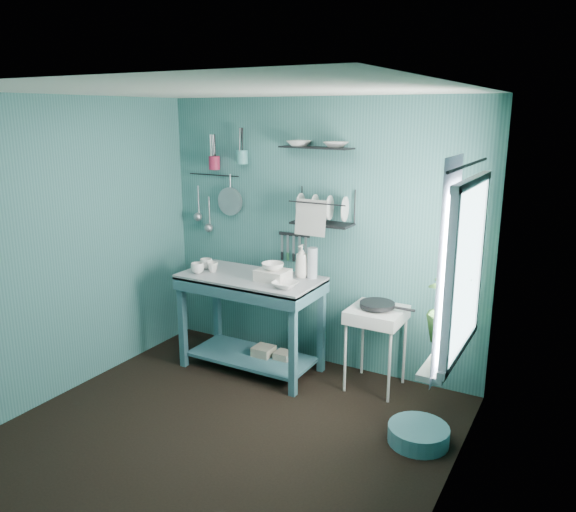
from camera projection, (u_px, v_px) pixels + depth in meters
The scene contains 36 objects.
floor at pixel (228, 432), 4.27m from camera, with size 3.20×3.20×0.00m, color black.
ceiling at pixel (217, 90), 3.65m from camera, with size 3.20×3.20×0.00m, color silver.
wall_back at pixel (317, 235), 5.23m from camera, with size 3.20×3.20×0.00m, color #336866.
wall_front at pixel (40, 350), 2.70m from camera, with size 3.20×3.20×0.00m, color #336866.
wall_left at pixel (68, 248), 4.72m from camera, with size 3.00×3.00×0.00m, color #336866.
wall_right at pixel (451, 313), 3.20m from camera, with size 3.00×3.00×0.00m, color #336866.
work_counter at pixel (251, 323), 5.22m from camera, with size 1.29×0.64×0.91m, color #2F5A64.
mug_left at pixel (197, 268), 5.19m from camera, with size 0.12×0.12×0.10m, color white.
mug_mid at pixel (213, 267), 5.23m from camera, with size 0.10×0.10×0.09m, color white.
mug_right at pixel (206, 264), 5.34m from camera, with size 0.12×0.12×0.10m, color white.
wash_tub at pixel (273, 275), 4.96m from camera, with size 0.28×0.22×0.10m, color silver.
tub_bowl at pixel (273, 266), 4.94m from camera, with size 0.20×0.20×0.06m, color white.
soap_bottle at pixel (301, 261), 5.04m from camera, with size 0.12×0.12×0.30m, color silver.
water_bottle at pixel (312, 263), 5.02m from camera, with size 0.09×0.09×0.28m, color #A5AEB8.
counter_bowl at pixel (285, 285), 4.76m from camera, with size 0.22×0.22×0.05m, color white.
hotplate_stand at pixel (375, 348), 4.89m from camera, with size 0.46×0.46×0.73m, color silver.
frying_pan at pixel (377, 304), 4.79m from camera, with size 0.30×0.30×0.04m, color black.
knife_strip at pixel (294, 235), 5.32m from camera, with size 0.32×0.02×0.03m, color black.
dish_rack at pixel (322, 207), 4.99m from camera, with size 0.55×0.24×0.32m, color black.
upper_shelf at pixel (316, 148), 4.93m from camera, with size 0.70×0.18×0.01m, color black.
shelf_bowl_left at pixel (299, 145), 5.01m from camera, with size 0.21×0.21×0.05m, color white.
shelf_bowl_right at pixel (336, 150), 4.85m from camera, with size 0.20×0.20×0.05m, color white.
utensil_cup_magenta at pixel (214, 163), 5.53m from camera, with size 0.11×0.11×0.13m, color #A21E3E.
utensil_cup_teal at pixel (242, 157), 5.36m from camera, with size 0.11×0.11×0.13m, color teal.
colander at pixel (230, 201), 5.57m from camera, with size 0.28×0.28×0.03m, color #97989F.
ladle_outer at pixel (198, 200), 5.78m from camera, with size 0.01×0.01×0.30m, color #97989F.
ladle_inner at pixel (209, 211), 5.74m from camera, with size 0.01×0.01×0.30m, color #97989F.
hook_rail at pixel (214, 175), 5.63m from camera, with size 0.01×0.01×0.60m, color black.
window_glass at pixel (468, 269), 3.55m from camera, with size 1.10×1.10×0.00m, color white.
windowsill at pixel (448, 352), 3.74m from camera, with size 0.16×0.95×0.04m, color silver.
curtain at pixel (446, 271), 3.32m from camera, with size 1.35×1.35×0.00m, color silver.
curtain_rod at pixel (469, 165), 3.41m from camera, with size 0.02×0.02×1.05m, color black.
potted_plant at pixel (447, 308), 3.79m from camera, with size 0.28×0.28×0.50m, color #386E2C.
storage_tin_large at pixel (264, 358), 5.31m from camera, with size 0.18×0.18×0.22m, color gray.
storage_tin_small at pixel (283, 362), 5.24m from camera, with size 0.15×0.15×0.20m, color gray.
floor_basin at pixel (418, 434), 4.12m from camera, with size 0.45×0.45×0.13m, color teal.
Camera 1 is at (2.26, -3.09, 2.36)m, focal length 35.00 mm.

